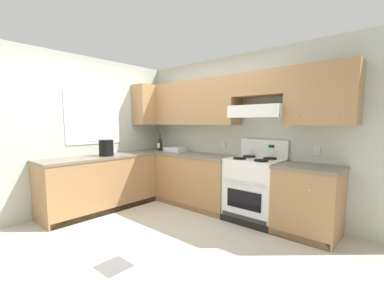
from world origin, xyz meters
TOP-DOWN VIEW (x-y plane):
  - ground_plane at (0.00, 0.00)m, footprint 7.04×7.04m
  - floor_accent_tile at (0.46, -0.83)m, footprint 0.30×0.30m
  - wall_back at (0.40, 1.53)m, footprint 4.68×0.57m
  - wall_left at (-1.59, 0.23)m, footprint 0.47×4.00m
  - counter_back_run at (0.09, 1.24)m, footprint 3.60×0.65m
  - counter_left_run at (-1.24, -0.00)m, footprint 0.63×1.91m
  - stove at (0.90, 1.25)m, footprint 0.76×0.62m
  - wine_bottle at (-1.12, 1.22)m, footprint 0.08×0.08m
  - bowl at (-0.81, 1.32)m, footprint 0.39×0.26m
  - bucket at (-1.18, 0.09)m, footprint 0.24×0.24m

SIDE VIEW (x-z plane):
  - ground_plane at x=0.00m, z-range 0.00..0.00m
  - floor_accent_tile at x=0.46m, z-range 0.00..0.01m
  - counter_back_run at x=0.09m, z-range 0.00..0.91m
  - counter_left_run at x=-1.24m, z-range 0.00..0.91m
  - stove at x=0.90m, z-range -0.12..1.08m
  - bowl at x=-0.81m, z-range 0.90..0.97m
  - wine_bottle at x=-1.12m, z-range 0.87..1.21m
  - bucket at x=-1.18m, z-range 0.92..1.18m
  - wall_left at x=-1.59m, z-range 0.07..2.62m
  - wall_back at x=0.40m, z-range 0.20..2.75m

